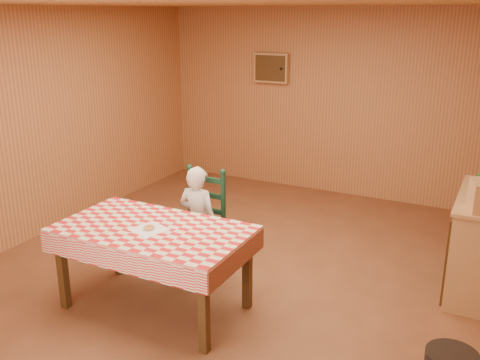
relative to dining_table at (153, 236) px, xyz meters
name	(u,v)px	position (x,y,z in m)	size (l,w,h in m)	color
ground	(231,275)	(0.31, 0.83, -0.69)	(6.00, 6.00, 0.00)	brown
cabin_walls	(255,86)	(0.31, 1.36, 1.14)	(5.10, 6.05, 2.65)	#B06E3F
dining_table	(153,236)	(0.00, 0.00, 0.00)	(1.66, 0.96, 0.77)	#452B12
ladder_chair	(201,225)	(0.00, 0.79, -0.18)	(0.44, 0.40, 1.08)	black
seated_child	(198,222)	(0.00, 0.73, -0.13)	(0.41, 0.27, 1.12)	silver
napkin	(149,229)	(0.00, -0.05, 0.08)	(0.26, 0.26, 0.00)	white
donut	(149,227)	(0.00, -0.05, 0.10)	(0.10, 0.10, 0.03)	#D7934D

